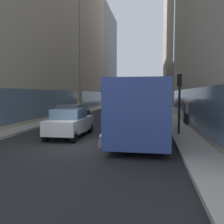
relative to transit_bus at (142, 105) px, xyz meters
The scene contains 17 objects.
ground_plane 31.47m from the transit_bus, 95.11° to the left, with size 120.00×120.00×0.00m, color #232326.
sidewalk_left 32.47m from the transit_bus, 105.20° to the left, with size 2.40×110.00×0.15m, color #9E9991.
sidewalk_right 31.47m from the transit_bus, 84.70° to the left, with size 2.40×110.00×0.15m, color #ADA89E.
building_left_far 49.41m from the transit_bus, 107.69° to the left, with size 9.34×22.55×23.79m.
building_right_mid 29.92m from the transit_bus, 70.45° to the left, with size 9.13×16.09×28.61m.
building_right_far 47.44m from the transit_bus, 78.15° to the left, with size 11.54×16.07×37.52m.
transit_bus is the anchor object (origin of this frame).
car_black_suv 6.59m from the transit_bus, 149.19° to the left, with size 1.77×4.19×1.62m.
car_white_van 4.39m from the transit_bus, 159.15° to the right, with size 1.71×3.99×1.62m.
car_grey_wagon 24.28m from the transit_bus, 93.78° to the left, with size 1.78×4.58×1.62m.
car_silver_sedan 18.69m from the transit_bus, 102.37° to the left, with size 1.91×4.49×1.62m.
car_red_coupe 35.62m from the transit_bus, 90.00° to the left, with size 1.93×4.27×1.62m.
car_blue_hatchback 28.88m from the transit_bus, 97.97° to the left, with size 1.92×4.14×1.62m.
dalmatian_dog 4.40m from the transit_bus, 112.82° to the right, with size 0.22×0.96×0.72m.
pedestrian_with_handbag 4.87m from the transit_bus, 48.68° to the left, with size 0.45×0.34×1.69m.
pedestrian_in_coat 5.83m from the transit_bus, 56.69° to the left, with size 0.34×0.34×1.69m.
traffic_light_near 2.23m from the transit_bus, ahead, with size 0.24×0.41×3.40m.
Camera 1 is at (3.36, -10.51, 2.44)m, focal length 37.80 mm.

